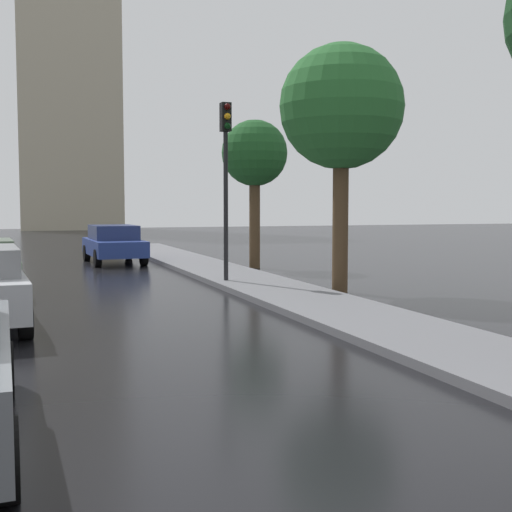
{
  "coord_description": "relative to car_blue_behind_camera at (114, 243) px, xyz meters",
  "views": [
    {
      "loc": [
        -0.85,
        -5.29,
        2.15
      ],
      "look_at": [
        2.47,
        4.07,
        1.4
      ],
      "focal_mm": 47.16,
      "sensor_mm": 36.0,
      "label": 1
    }
  ],
  "objects": [
    {
      "name": "traffic_light",
      "position": [
        1.89,
        -8.14,
        2.64
      ],
      "size": [
        0.26,
        0.39,
        4.71
      ],
      "color": "black",
      "rests_on": "sidewalk_strip"
    },
    {
      "name": "car_blue_behind_camera",
      "position": [
        0.0,
        0.0,
        0.0
      ],
      "size": [
        1.97,
        4.33,
        1.41
      ],
      "rotation": [
        0.0,
        0.0,
        0.04
      ],
      "color": "navy",
      "rests_on": "ground"
    },
    {
      "name": "distant_tower",
      "position": [
        1.22,
        37.56,
        16.18
      ],
      "size": [
        8.72,
        6.65,
        39.62
      ],
      "color": "#B2A88E",
      "rests_on": "ground"
    },
    {
      "name": "ground",
      "position": [
        -2.51,
        -20.02,
        -0.74
      ],
      "size": [
        120.0,
        120.0,
        0.0
      ],
      "primitive_type": "plane",
      "color": "black"
    },
    {
      "name": "street_tree_near",
      "position": [
        4.13,
        -10.43,
        3.75
      ],
      "size": [
        3.03,
        3.03,
        6.06
      ],
      "color": "#4C3823",
      "rests_on": "ground"
    },
    {
      "name": "street_tree_mid",
      "position": [
        4.3,
        -3.59,
        3.1
      ],
      "size": [
        2.25,
        2.25,
        5.05
      ],
      "color": "#4C3823",
      "rests_on": "ground"
    }
  ]
}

